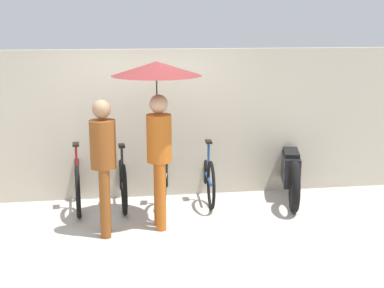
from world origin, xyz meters
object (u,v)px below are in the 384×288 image
pedestrian_center (157,94)px  motorcycle (290,171)px  parked_bicycle_0 (78,181)px  parked_bicycle_3 (207,174)px  pedestrian_leading (103,157)px  parked_bicycle_2 (165,176)px  parked_bicycle_1 (122,178)px

pedestrian_center → motorcycle: size_ratio=1.03×
parked_bicycle_0 → parked_bicycle_3: parked_bicycle_0 is taller
parked_bicycle_0 → motorcycle: size_ratio=0.81×
parked_bicycle_3 → parked_bicycle_0: bearing=95.9°
parked_bicycle_3 → pedestrian_center: (-0.83, -1.02, 1.38)m
parked_bicycle_0 → pedestrian_leading: size_ratio=0.98×
parked_bicycle_0 → parked_bicycle_2: 1.29m
parked_bicycle_2 → pedestrian_center: pedestrian_center is taller
parked_bicycle_2 → parked_bicycle_3: 0.65m
motorcycle → pedestrian_center: bearing=127.1°
pedestrian_leading → pedestrian_center: (0.70, 0.24, 0.73)m
parked_bicycle_0 → parked_bicycle_2: (1.29, 0.03, 0.01)m
motorcycle → parked_bicycle_3: bearing=98.7°
parked_bicycle_1 → parked_bicycle_3: bearing=-90.3°
motorcycle → parked_bicycle_2: bearing=102.2°
parked_bicycle_1 → pedestrian_center: size_ratio=0.80×
parked_bicycle_2 → parked_bicycle_3: (0.64, 0.06, -0.01)m
pedestrian_leading → pedestrian_center: size_ratio=0.80×
parked_bicycle_3 → pedestrian_center: pedestrian_center is taller
pedestrian_leading → pedestrian_center: pedestrian_center is taller
pedestrian_center → parked_bicycle_2: bearing=75.5°
parked_bicycle_0 → motorcycle: 3.21m
parked_bicycle_1 → motorcycle: bearing=-93.8°
parked_bicycle_2 → pedestrian_leading: 1.62m
parked_bicycle_1 → pedestrian_center: bearing=-156.7°
motorcycle → pedestrian_leading: bearing=126.1°
parked_bicycle_3 → pedestrian_center: 1.90m
parked_bicycle_3 → pedestrian_leading: size_ratio=0.98×
parked_bicycle_1 → pedestrian_leading: bearing=167.2°
parked_bicycle_0 → motorcycle: bearing=-94.5°
pedestrian_leading → pedestrian_center: 1.04m
parked_bicycle_0 → pedestrian_center: size_ratio=0.78×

